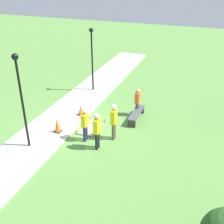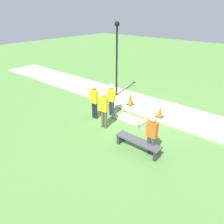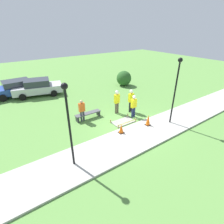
{
  "view_description": "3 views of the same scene",
  "coord_description": "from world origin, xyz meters",
  "px_view_note": "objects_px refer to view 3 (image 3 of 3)",
  "views": [
    {
      "loc": [
        11.22,
        6.07,
        7.46
      ],
      "look_at": [
        -0.23,
        1.75,
        1.08
      ],
      "focal_mm": 45.0,
      "sensor_mm": 36.0,
      "label": 1
    },
    {
      "loc": [
        -5.7,
        8.65,
        5.07
      ],
      "look_at": [
        -0.02,
        2.03,
        0.92
      ],
      "focal_mm": 35.0,
      "sensor_mm": 36.0,
      "label": 2
    },
    {
      "loc": [
        -6.84,
        -7.63,
        6.13
      ],
      "look_at": [
        -0.62,
        1.25,
        0.72
      ],
      "focal_mm": 28.0,
      "sensor_mm": 36.0,
      "label": 3
    }
  ],
  "objects_px": {
    "traffic_cone_far_patch": "(148,120)",
    "worker_supervisor": "(134,105)",
    "worker_assistant": "(131,99)",
    "worker_trainee": "(117,100)",
    "parked_car_blue": "(17,87)",
    "park_bench": "(88,114)",
    "lamppost_near": "(176,83)",
    "traffic_cone_near_patch": "(121,129)",
    "parked_car_silver": "(38,87)",
    "bystander_in_orange_shirt": "(82,110)",
    "lamppost_far": "(68,115)"
  },
  "relations": [
    {
      "from": "worker_assistant",
      "to": "lamppost_near",
      "type": "distance_m",
      "value": 3.63
    },
    {
      "from": "lamppost_near",
      "to": "worker_assistant",
      "type": "bearing_deg",
      "value": 109.21
    },
    {
      "from": "parked_car_silver",
      "to": "lamppost_far",
      "type": "bearing_deg",
      "value": -81.89
    },
    {
      "from": "traffic_cone_far_patch",
      "to": "worker_supervisor",
      "type": "height_order",
      "value": "worker_supervisor"
    },
    {
      "from": "parked_car_silver",
      "to": "traffic_cone_near_patch",
      "type": "bearing_deg",
      "value": -62.54
    },
    {
      "from": "worker_supervisor",
      "to": "park_bench",
      "type": "bearing_deg",
      "value": 148.91
    },
    {
      "from": "traffic_cone_far_patch",
      "to": "lamppost_near",
      "type": "bearing_deg",
      "value": -21.67
    },
    {
      "from": "traffic_cone_near_patch",
      "to": "worker_assistant",
      "type": "xyz_separation_m",
      "value": [
        2.54,
        2.09,
        0.71
      ]
    },
    {
      "from": "worker_supervisor",
      "to": "worker_assistant",
      "type": "distance_m",
      "value": 0.92
    },
    {
      "from": "traffic_cone_far_patch",
      "to": "lamppost_far",
      "type": "distance_m",
      "value": 6.05
    },
    {
      "from": "lamppost_near",
      "to": "parked_car_blue",
      "type": "distance_m",
      "value": 14.39
    },
    {
      "from": "bystander_in_orange_shirt",
      "to": "parked_car_blue",
      "type": "bearing_deg",
      "value": 108.65
    },
    {
      "from": "worker_supervisor",
      "to": "parked_car_blue",
      "type": "bearing_deg",
      "value": 121.82
    },
    {
      "from": "traffic_cone_far_patch",
      "to": "lamppost_near",
      "type": "relative_size",
      "value": 0.17
    },
    {
      "from": "lamppost_far",
      "to": "parked_car_blue",
      "type": "xyz_separation_m",
      "value": [
        -0.48,
        11.99,
        -1.97
      ]
    },
    {
      "from": "worker_supervisor",
      "to": "lamppost_near",
      "type": "distance_m",
      "value": 3.23
    },
    {
      "from": "traffic_cone_near_patch",
      "to": "worker_trainee",
      "type": "xyz_separation_m",
      "value": [
        1.5,
        2.51,
        0.73
      ]
    },
    {
      "from": "park_bench",
      "to": "parked_car_silver",
      "type": "xyz_separation_m",
      "value": [
        -1.65,
        7.08,
        0.45
      ]
    },
    {
      "from": "lamppost_near",
      "to": "parked_car_blue",
      "type": "bearing_deg",
      "value": 122.22
    },
    {
      "from": "traffic_cone_far_patch",
      "to": "parked_car_blue",
      "type": "xyz_separation_m",
      "value": [
        -6.06,
        11.43,
        0.3
      ]
    },
    {
      "from": "worker_supervisor",
      "to": "worker_assistant",
      "type": "height_order",
      "value": "worker_assistant"
    },
    {
      "from": "traffic_cone_near_patch",
      "to": "parked_car_silver",
      "type": "relative_size",
      "value": 0.12
    },
    {
      "from": "traffic_cone_near_patch",
      "to": "parked_car_blue",
      "type": "xyz_separation_m",
      "value": [
        -4.01,
        11.15,
        0.38
      ]
    },
    {
      "from": "parked_car_blue",
      "to": "lamppost_near",
      "type": "bearing_deg",
      "value": -60.19
    },
    {
      "from": "worker_assistant",
      "to": "parked_car_blue",
      "type": "xyz_separation_m",
      "value": [
        -6.55,
        9.06,
        -0.33
      ]
    },
    {
      "from": "parked_car_silver",
      "to": "bystander_in_orange_shirt",
      "type": "bearing_deg",
      "value": -66.71
    },
    {
      "from": "park_bench",
      "to": "parked_car_blue",
      "type": "xyz_separation_m",
      "value": [
        -3.29,
        8.16,
        0.44
      ]
    },
    {
      "from": "worker_trainee",
      "to": "bystander_in_orange_shirt",
      "type": "relative_size",
      "value": 1.16
    },
    {
      "from": "traffic_cone_near_patch",
      "to": "worker_assistant",
      "type": "relative_size",
      "value": 0.32
    },
    {
      "from": "lamppost_far",
      "to": "worker_supervisor",
      "type": "bearing_deg",
      "value": 20.6
    },
    {
      "from": "traffic_cone_near_patch",
      "to": "park_bench",
      "type": "bearing_deg",
      "value": 103.6
    },
    {
      "from": "traffic_cone_far_patch",
      "to": "parked_car_blue",
      "type": "relative_size",
      "value": 0.16
    },
    {
      "from": "traffic_cone_near_patch",
      "to": "worker_supervisor",
      "type": "distance_m",
      "value": 2.55
    },
    {
      "from": "traffic_cone_far_patch",
      "to": "worker_assistant",
      "type": "height_order",
      "value": "worker_assistant"
    },
    {
      "from": "park_bench",
      "to": "parked_car_blue",
      "type": "bearing_deg",
      "value": 111.95
    },
    {
      "from": "parked_car_silver",
      "to": "parked_car_blue",
      "type": "xyz_separation_m",
      "value": [
        -1.64,
        1.08,
        -0.01
      ]
    },
    {
      "from": "worker_assistant",
      "to": "worker_trainee",
      "type": "height_order",
      "value": "worker_trainee"
    },
    {
      "from": "worker_assistant",
      "to": "lamppost_near",
      "type": "bearing_deg",
      "value": -70.79
    },
    {
      "from": "traffic_cone_far_patch",
      "to": "worker_trainee",
      "type": "height_order",
      "value": "worker_trainee"
    },
    {
      "from": "park_bench",
      "to": "bystander_in_orange_shirt",
      "type": "relative_size",
      "value": 1.2
    },
    {
      "from": "bystander_in_orange_shirt",
      "to": "parked_car_blue",
      "type": "height_order",
      "value": "bystander_in_orange_shirt"
    },
    {
      "from": "park_bench",
      "to": "parked_car_blue",
      "type": "relative_size",
      "value": 0.4
    },
    {
      "from": "traffic_cone_far_patch",
      "to": "worker_trainee",
      "type": "bearing_deg",
      "value": 100.96
    },
    {
      "from": "bystander_in_orange_shirt",
      "to": "worker_trainee",
      "type": "bearing_deg",
      "value": -7.85
    },
    {
      "from": "traffic_cone_near_patch",
      "to": "lamppost_near",
      "type": "height_order",
      "value": "lamppost_near"
    },
    {
      "from": "park_bench",
      "to": "worker_supervisor",
      "type": "xyz_separation_m",
      "value": [
        2.84,
        -1.71,
        0.68
      ]
    },
    {
      "from": "lamppost_far",
      "to": "parked_car_blue",
      "type": "height_order",
      "value": "lamppost_far"
    },
    {
      "from": "bystander_in_orange_shirt",
      "to": "lamppost_far",
      "type": "xyz_separation_m",
      "value": [
        -2.32,
        -3.72,
        1.84
      ]
    },
    {
      "from": "worker_assistant",
      "to": "worker_trainee",
      "type": "relative_size",
      "value": 0.99
    },
    {
      "from": "traffic_cone_far_patch",
      "to": "park_bench",
      "type": "xyz_separation_m",
      "value": [
        -2.77,
        3.27,
        -0.14
      ]
    }
  ]
}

